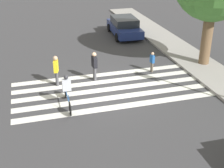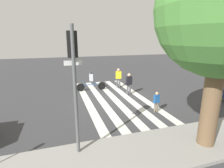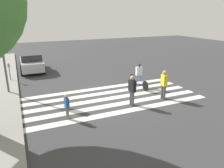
{
  "view_description": "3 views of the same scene",
  "coord_description": "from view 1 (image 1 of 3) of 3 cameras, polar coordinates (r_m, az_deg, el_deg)",
  "views": [
    {
      "loc": [
        14.19,
        -3.89,
        7.4
      ],
      "look_at": [
        1.16,
        -0.19,
        0.86
      ],
      "focal_mm": 50.0,
      "sensor_mm": 36.0,
      "label": 1
    },
    {
      "loc": [
        3.72,
        11.23,
        4.15
      ],
      "look_at": [
        0.01,
        -0.41,
        0.95
      ],
      "focal_mm": 28.0,
      "sensor_mm": 36.0,
      "label": 2
    },
    {
      "loc": [
        -10.82,
        4.89,
        4.66
      ],
      "look_at": [
        -0.3,
        0.21,
        0.97
      ],
      "focal_mm": 35.0,
      "sensor_mm": 36.0,
      "label": 3
    }
  ],
  "objects": [
    {
      "name": "sidewalk_curb",
      "position": [
        18.92,
        18.11,
        1.62
      ],
      "size": [
        36.0,
        2.5,
        0.14
      ],
      "color": "gray",
      "rests_on": "ground_plane"
    },
    {
      "name": "pedestrian_child_with_backpack",
      "position": [
        16.8,
        -10.18,
        2.73
      ],
      "size": [
        0.5,
        0.31,
        1.67
      ],
      "rotation": [
        0.0,
        0.0,
        -0.23
      ],
      "color": "#4C4C51",
      "rests_on": "ground_plane"
    },
    {
      "name": "cyclist_mid_street",
      "position": [
        14.66,
        -8.26,
        -1.01
      ],
      "size": [
        2.41,
        0.4,
        1.61
      ],
      "rotation": [
        0.0,
        0.0,
        -0.02
      ],
      "color": "black",
      "rests_on": "ground_plane"
    },
    {
      "name": "pedestrian_adult_tall_backpack",
      "position": [
        17.17,
        -3.24,
        3.57
      ],
      "size": [
        0.47,
        0.25,
        1.64
      ],
      "rotation": [
        0.0,
        0.0,
        3.25
      ],
      "color": "#4C4C51",
      "rests_on": "ground_plane"
    },
    {
      "name": "ground_plane",
      "position": [
        16.47,
        -0.47,
        -0.95
      ],
      "size": [
        60.0,
        60.0,
        0.0
      ],
      "primitive_type": "plane",
      "color": "#38383A"
    },
    {
      "name": "pedestrian_adult_yellow_jacket",
      "position": [
        18.47,
        7.36,
        4.24
      ],
      "size": [
        0.35,
        0.18,
        1.22
      ],
      "rotation": [
        0.0,
        0.0,
        0.1
      ],
      "color": "#6B6051",
      "rests_on": "ground_plane"
    },
    {
      "name": "crosswalk_stripes",
      "position": [
        16.46,
        -0.47,
        -0.93
      ],
      "size": [
        4.32,
        10.0,
        0.01
      ],
      "color": "silver",
      "rests_on": "ground_plane"
    },
    {
      "name": "car_parked_far_curb",
      "position": [
        25.29,
        2.27,
        10.49
      ],
      "size": [
        4.58,
        2.23,
        1.47
      ],
      "rotation": [
        0.0,
        0.0,
        -0.05
      ],
      "color": "navy",
      "rests_on": "ground_plane"
    }
  ]
}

